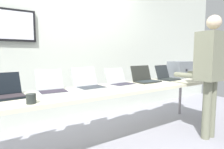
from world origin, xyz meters
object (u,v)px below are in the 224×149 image
object	(u,v)px
laptop_station_1	(2,92)
laptop_station_5	(145,78)
equipment_box	(180,70)
laptop_station_6	(167,76)
person	(211,65)
laptop_station_4	(120,81)
workbench	(110,91)
coffee_mug	(31,99)
laptop_station_3	(89,83)
laptop_station_2	(52,87)

from	to	relation	value
laptop_station_1	laptop_station_5	xyz separation A→B (m)	(1.92, -0.01, 0.00)
equipment_box	laptop_station_6	xyz separation A→B (m)	(-0.42, -0.06, -0.09)
laptop_station_1	person	distance (m)	2.52
equipment_box	laptop_station_4	world-z (taller)	equipment_box
workbench	laptop_station_6	world-z (taller)	laptop_station_6
equipment_box	laptop_station_1	size ratio (longest dim) A/B	0.97
workbench	laptop_station_5	xyz separation A→B (m)	(0.74, 0.14, 0.10)
person	coffee_mug	distance (m)	2.25
equipment_box	laptop_station_1	world-z (taller)	equipment_box
person	coffee_mug	bearing A→B (deg)	170.43
workbench	laptop_station_4	xyz separation A→B (m)	(0.24, 0.13, 0.10)
laptop_station_6	coffee_mug	bearing A→B (deg)	-170.43
laptop_station_1	laptop_station_4	distance (m)	1.42
equipment_box	coffee_mug	size ratio (longest dim) A/B	4.42
workbench	laptop_station_6	distance (m)	1.24
workbench	laptop_station_3	distance (m)	0.29
laptop_station_2	laptop_station_5	size ratio (longest dim) A/B	0.99
laptop_station_2	coffee_mug	distance (m)	0.51
laptop_station_5	laptop_station_3	bearing A→B (deg)	178.86
workbench	laptop_station_3	world-z (taller)	laptop_station_3
workbench	laptop_station_4	distance (m)	0.29
laptop_station_6	laptop_station_5	bearing A→B (deg)	178.28
equipment_box	laptop_station_2	xyz separation A→B (m)	(-2.34, -0.02, -0.09)
laptop_station_4	laptop_station_5	size ratio (longest dim) A/B	0.97
laptop_station_3	person	world-z (taller)	person
laptop_station_4	laptop_station_3	bearing A→B (deg)	176.08
laptop_station_6	coffee_mug	size ratio (longest dim) A/B	4.06
equipment_box	workbench	bearing A→B (deg)	-173.66
coffee_mug	equipment_box	bearing A→B (deg)	9.33
laptop_station_1	coffee_mug	world-z (taller)	laptop_station_1
workbench	coffee_mug	world-z (taller)	coffee_mug
workbench	person	xyz separation A→B (m)	(1.21, -0.62, 0.32)
laptop_station_5	coffee_mug	bearing A→B (deg)	-167.33
workbench	coffee_mug	xyz separation A→B (m)	(-0.99, -0.25, 0.09)
laptop_station_5	coffee_mug	size ratio (longest dim) A/B	4.39
laptop_station_4	coffee_mug	world-z (taller)	laptop_station_4
laptop_station_6	person	world-z (taller)	person
laptop_station_2	laptop_station_4	size ratio (longest dim) A/B	1.02
laptop_station_5	laptop_station_6	size ratio (longest dim) A/B	1.08
laptop_station_6	person	xyz separation A→B (m)	(-0.02, -0.75, 0.22)
equipment_box	laptop_station_3	size ratio (longest dim) A/B	1.00
equipment_box	person	size ratio (longest dim) A/B	0.23
workbench	laptop_station_5	bearing A→B (deg)	10.63
person	coffee_mug	world-z (taller)	person
workbench	equipment_box	distance (m)	1.67
equipment_box	laptop_station_2	distance (m)	2.34
equipment_box	laptop_station_3	world-z (taller)	equipment_box
workbench	coffee_mug	distance (m)	1.02
equipment_box	laptop_station_3	distance (m)	1.88
person	laptop_station_5	bearing A→B (deg)	121.85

